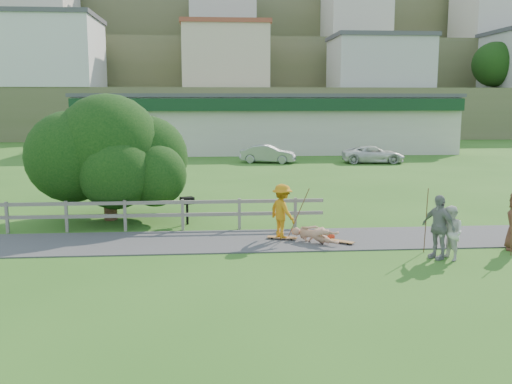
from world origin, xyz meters
TOP-DOWN VIEW (x-y plane):
  - ground at (0.00, 0.00)m, footprint 260.00×260.00m
  - path at (0.00, 1.50)m, footprint 34.00×3.00m
  - fence at (-4.62, 3.30)m, footprint 15.05×0.10m
  - strip_mall at (4.00, 34.94)m, footprint 32.50×10.75m
  - hillside at (0.00, 91.31)m, footprint 220.00×67.00m
  - skater_rider at (1.31, 1.52)m, footprint 1.12×1.31m
  - skater_fallen at (2.29, 1.00)m, footprint 1.39×1.49m
  - spectator_a at (5.80, -1.17)m, footprint 0.78×0.90m
  - spectator_b at (5.51, -0.97)m, footprint 0.94×1.18m
  - car_silver at (3.23, 24.95)m, footprint 4.24×2.45m
  - car_white at (10.88, 24.22)m, footprint 4.66×2.43m
  - tree at (-4.84, 5.33)m, footprint 6.48×6.48m
  - bbq at (-1.88, 4.23)m, footprint 0.57×0.50m
  - longboard_rider at (1.31, 1.52)m, footprint 1.01×0.53m
  - longboard_fallen at (3.09, 0.90)m, footprint 0.87×0.77m
  - helmet at (2.89, 1.35)m, footprint 0.26×0.26m
  - pole_rider at (1.91, 1.92)m, footprint 0.03×0.03m
  - pole_spec_left at (5.41, -0.29)m, footprint 0.03×0.03m
  - pole_spec_right at (7.77, -0.86)m, footprint 0.03×0.03m

SIDE VIEW (x-z plane):
  - ground at x=0.00m, z-range 0.00..0.00m
  - path at x=0.00m, z-range 0.00..0.04m
  - longboard_fallen at x=3.09m, z-range 0.00..0.10m
  - longboard_rider at x=1.31m, z-range 0.00..0.11m
  - helmet at x=2.89m, z-range 0.00..0.26m
  - skater_fallen at x=2.29m, z-range 0.00..0.60m
  - bbq at x=-1.88m, z-range 0.00..1.02m
  - car_white at x=10.88m, z-range 0.00..1.25m
  - car_silver at x=3.23m, z-range 0.00..1.32m
  - fence at x=-4.62m, z-range 0.17..1.27m
  - spectator_a at x=5.80m, z-range 0.00..1.58m
  - skater_rider at x=1.31m, z-range 0.00..1.76m
  - pole_rider at x=1.91m, z-range 0.00..1.79m
  - pole_spec_right at x=7.77m, z-range 0.00..1.86m
  - spectator_b at x=5.51m, z-range 0.00..1.87m
  - pole_spec_left at x=5.41m, z-range 0.00..1.96m
  - tree at x=-4.84m, z-range 0.00..3.73m
  - strip_mall at x=4.00m, z-range 0.03..5.13m
  - hillside at x=0.00m, z-range -9.34..38.16m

